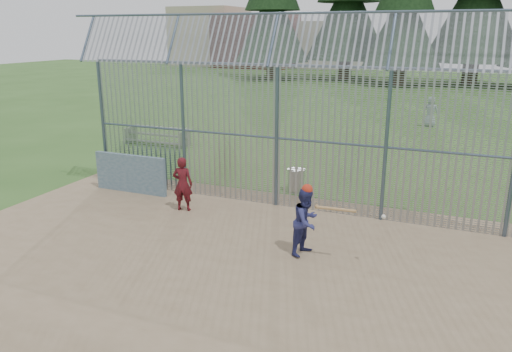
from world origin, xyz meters
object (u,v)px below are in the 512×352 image
at_px(dugout_wall, 131,173).
at_px(onlooker, 183,184).
at_px(batter, 306,222).
at_px(trash_can, 296,180).
at_px(bleacher, 157,136).

height_order(dugout_wall, onlooker, onlooker).
height_order(batter, onlooker, batter).
distance_m(batter, onlooker, 4.26).
bearing_deg(batter, trash_can, 36.94).
bearing_deg(dugout_wall, onlooker, -18.71).
bearing_deg(dugout_wall, batter, -19.14).
xyz_separation_m(dugout_wall, onlooker, (2.34, -0.79, 0.17)).
relative_size(batter, trash_can, 1.88).
height_order(dugout_wall, batter, batter).
xyz_separation_m(batter, onlooker, (-4.02, 1.41, -0.00)).
xyz_separation_m(batter, trash_can, (-1.62, 4.25, -0.41)).
distance_m(onlooker, trash_can, 3.73).
xyz_separation_m(trash_can, bleacher, (-7.79, 4.07, 0.03)).
relative_size(onlooker, bleacher, 0.51).
relative_size(trash_can, bleacher, 0.27).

